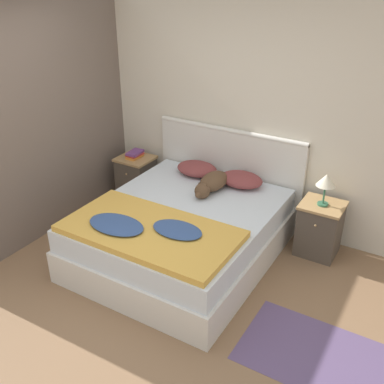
{
  "coord_description": "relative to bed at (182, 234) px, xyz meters",
  "views": [
    {
      "loc": [
        2.12,
        -2.29,
        2.77
      ],
      "look_at": [
        0.02,
        1.22,
        0.67
      ],
      "focal_mm": 42.0,
      "sensor_mm": 36.0,
      "label": 1
    }
  ],
  "objects": [
    {
      "name": "ground_plane",
      "position": [
        -0.02,
        -1.02,
        -0.28
      ],
      "size": [
        16.0,
        16.0,
        0.0
      ],
      "primitive_type": "plane",
      "color": "#896647"
    },
    {
      "name": "rug",
      "position": [
        1.6,
        -0.59,
        -0.28
      ],
      "size": [
        1.14,
        0.78,
        0.0
      ],
      "color": "#604C75",
      "rests_on": "ground_plane"
    },
    {
      "name": "table_lamp",
      "position": [
        1.19,
        0.79,
        0.56
      ],
      "size": [
        0.19,
        0.19,
        0.34
      ],
      "color": "#336B4C",
      "rests_on": "nightstand_right"
    },
    {
      "name": "bed",
      "position": [
        0.0,
        0.0,
        0.0
      ],
      "size": [
        1.74,
        2.03,
        0.57
      ],
      "color": "silver",
      "rests_on": "ground_plane"
    },
    {
      "name": "dog",
      "position": [
        0.06,
        0.52,
        0.38
      ],
      "size": [
        0.26,
        0.65,
        0.18
      ],
      "color": "brown",
      "rests_on": "bed"
    },
    {
      "name": "nightstand_right",
      "position": [
        1.19,
        0.8,
        0.01
      ],
      "size": [
        0.43,
        0.41,
        0.58
      ],
      "color": "#4C4238",
      "rests_on": "ground_plane"
    },
    {
      "name": "pillow_right",
      "position": [
        0.28,
        0.79,
        0.36
      ],
      "size": [
        0.48,
        0.36,
        0.15
      ],
      "color": "brown",
      "rests_on": "bed"
    },
    {
      "name": "wall_back",
      "position": [
        -0.02,
        1.11,
        0.99
      ],
      "size": [
        9.0,
        0.06,
        2.55
      ],
      "color": "beige",
      "rests_on": "ground_plane"
    },
    {
      "name": "wall_side_left",
      "position": [
        -1.6,
        0.03,
        0.99
      ],
      "size": [
        0.06,
        3.1,
        2.55
      ],
      "color": "#706056",
      "rests_on": "ground_plane"
    },
    {
      "name": "pillow_left",
      "position": [
        -0.28,
        0.79,
        0.36
      ],
      "size": [
        0.48,
        0.36,
        0.15
      ],
      "color": "brown",
      "rests_on": "bed"
    },
    {
      "name": "book_stack",
      "position": [
        -1.19,
        0.8,
        0.34
      ],
      "size": [
        0.16,
        0.24,
        0.08
      ],
      "color": "orange",
      "rests_on": "nightstand_left"
    },
    {
      "name": "headboard",
      "position": [
        0.0,
        1.04,
        0.29
      ],
      "size": [
        1.82,
        0.06,
        1.11
      ],
      "color": "silver",
      "rests_on": "ground_plane"
    },
    {
      "name": "nightstand_left",
      "position": [
        -1.19,
        0.8,
        0.01
      ],
      "size": [
        0.43,
        0.41,
        0.58
      ],
      "color": "#4C4238",
      "rests_on": "ground_plane"
    },
    {
      "name": "quilt",
      "position": [
        -0.01,
        -0.55,
        0.33
      ],
      "size": [
        1.6,
        0.85,
        0.11
      ],
      "color": "gold",
      "rests_on": "bed"
    }
  ]
}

